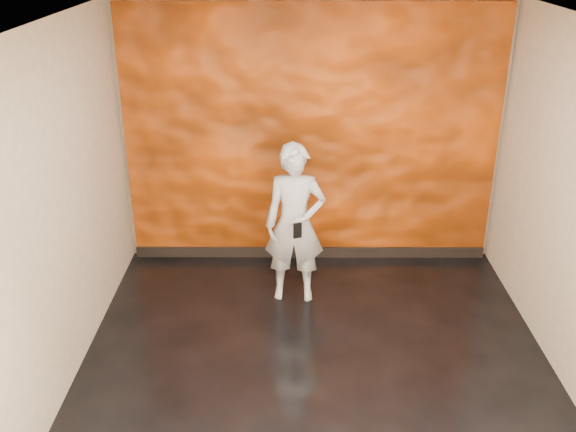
% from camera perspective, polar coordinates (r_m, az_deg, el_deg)
% --- Properties ---
extents(room, '(4.02, 4.02, 2.81)m').
position_cam_1_polar(room, '(4.92, 2.76, 0.35)').
color(room, black).
rests_on(room, ground).
extents(feature_wall, '(3.90, 0.06, 2.75)m').
position_cam_1_polar(feature_wall, '(6.77, 2.09, 6.92)').
color(feature_wall, '#F45609').
rests_on(feature_wall, ground).
extents(baseboard, '(3.90, 0.04, 0.12)m').
position_cam_1_polar(baseboard, '(7.23, 1.94, -3.21)').
color(baseboard, black).
rests_on(baseboard, ground).
extents(man, '(0.59, 0.40, 1.59)m').
position_cam_1_polar(man, '(6.15, 0.63, -0.72)').
color(man, '#AEB2BE').
rests_on(man, ground).
extents(phone, '(0.08, 0.04, 0.15)m').
position_cam_1_polar(phone, '(5.91, 0.85, -1.30)').
color(phone, black).
rests_on(phone, man).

